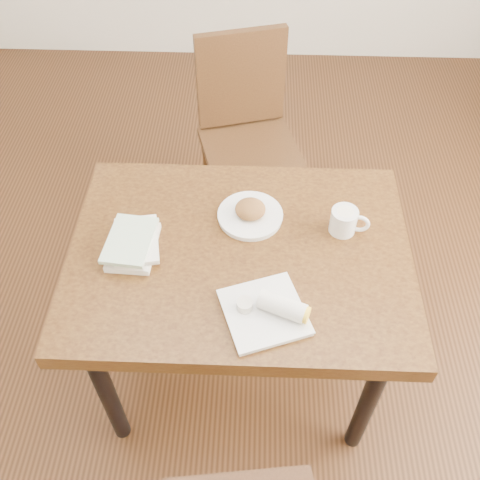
{
  "coord_description": "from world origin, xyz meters",
  "views": [
    {
      "loc": [
        0.04,
        -1.09,
        2.05
      ],
      "look_at": [
        0.0,
        0.0,
        0.8
      ],
      "focal_mm": 40.0,
      "sensor_mm": 36.0,
      "label": 1
    }
  ],
  "objects_px": {
    "plate_scone": "(250,213)",
    "plate_burrito": "(270,310)",
    "coffee_mug": "(345,221)",
    "table": "(240,268)",
    "chair_far": "(247,127)",
    "book_stack": "(133,243)"
  },
  "relations": [
    {
      "from": "plate_burrito",
      "to": "table",
      "type": "bearing_deg",
      "value": 111.65
    },
    {
      "from": "table",
      "to": "plate_burrito",
      "type": "height_order",
      "value": "plate_burrito"
    },
    {
      "from": "coffee_mug",
      "to": "book_stack",
      "type": "bearing_deg",
      "value": -171.07
    },
    {
      "from": "chair_far",
      "to": "book_stack",
      "type": "bearing_deg",
      "value": -109.95
    },
    {
      "from": "table",
      "to": "plate_burrito",
      "type": "xyz_separation_m",
      "value": [
        0.09,
        -0.24,
        0.11
      ]
    },
    {
      "from": "plate_scone",
      "to": "plate_burrito",
      "type": "relative_size",
      "value": 0.77
    },
    {
      "from": "table",
      "to": "plate_scone",
      "type": "relative_size",
      "value": 4.97
    },
    {
      "from": "plate_scone",
      "to": "book_stack",
      "type": "relative_size",
      "value": 0.95
    },
    {
      "from": "table",
      "to": "plate_scone",
      "type": "height_order",
      "value": "plate_scone"
    },
    {
      "from": "table",
      "to": "plate_burrito",
      "type": "distance_m",
      "value": 0.28
    },
    {
      "from": "plate_burrito",
      "to": "chair_far",
      "type": "bearing_deg",
      "value": 94.95
    },
    {
      "from": "coffee_mug",
      "to": "plate_scone",
      "type": "bearing_deg",
      "value": 171.83
    },
    {
      "from": "table",
      "to": "book_stack",
      "type": "height_order",
      "value": "book_stack"
    },
    {
      "from": "coffee_mug",
      "to": "plate_burrito",
      "type": "height_order",
      "value": "coffee_mug"
    },
    {
      "from": "chair_far",
      "to": "plate_scone",
      "type": "relative_size",
      "value": 4.37
    },
    {
      "from": "chair_far",
      "to": "plate_burrito",
      "type": "distance_m",
      "value": 1.17
    },
    {
      "from": "coffee_mug",
      "to": "plate_burrito",
      "type": "bearing_deg",
      "value": -125.36
    },
    {
      "from": "table",
      "to": "plate_scone",
      "type": "distance_m",
      "value": 0.18
    },
    {
      "from": "plate_scone",
      "to": "plate_burrito",
      "type": "height_order",
      "value": "plate_burrito"
    },
    {
      "from": "chair_far",
      "to": "coffee_mug",
      "type": "height_order",
      "value": "chair_far"
    },
    {
      "from": "chair_far",
      "to": "coffee_mug",
      "type": "xyz_separation_m",
      "value": [
        0.34,
        -0.81,
        0.25
      ]
    },
    {
      "from": "coffee_mug",
      "to": "plate_burrito",
      "type": "distance_m",
      "value": 0.41
    }
  ]
}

